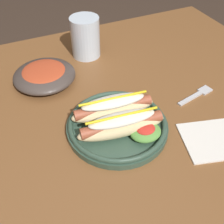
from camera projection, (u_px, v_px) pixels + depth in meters
The scene contains 6 objects.
dining_table at pixel (100, 138), 0.78m from camera, with size 1.24×0.90×0.74m.
hot_dog_plate at pixel (118, 121), 0.65m from camera, with size 0.24×0.24×0.08m.
fork at pixel (197, 94), 0.76m from camera, with size 0.12×0.04×0.00m.
water_cup at pixel (85, 37), 0.87m from camera, with size 0.09×0.09×0.13m, color silver.
side_bowl at pixel (44, 75), 0.79m from camera, with size 0.18×0.18×0.05m.
napkin at pixel (211, 140), 0.64m from camera, with size 0.13×0.12×0.00m, color white.
Camera 1 is at (-0.18, -0.49, 1.23)m, focal length 44.72 mm.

